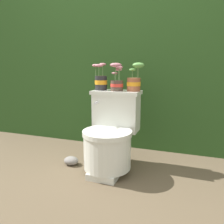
{
  "coord_description": "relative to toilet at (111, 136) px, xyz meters",
  "views": [
    {
      "loc": [
        0.66,
        -1.57,
        0.84
      ],
      "look_at": [
        0.08,
        0.09,
        0.49
      ],
      "focal_mm": 35.0,
      "sensor_mm": 36.0,
      "label": 1
    }
  ],
  "objects": [
    {
      "name": "ground_plane",
      "position": [
        -0.08,
        -0.05,
        -0.29
      ],
      "size": [
        12.0,
        12.0,
        0.0
      ],
      "primitive_type": "plane",
      "color": "brown"
    },
    {
      "name": "garden_stone",
      "position": [
        -0.36,
        -0.04,
        -0.25
      ],
      "size": [
        0.13,
        0.11,
        0.07
      ],
      "color": "gray",
      "rests_on": "ground"
    },
    {
      "name": "potted_plant_middle",
      "position": [
        0.15,
        0.17,
        0.44
      ],
      "size": [
        0.15,
        0.12,
        0.23
      ],
      "color": "#9E5638",
      "rests_on": "toilet"
    },
    {
      "name": "hedge_backdrop",
      "position": [
        -0.08,
        1.04,
        0.59
      ],
      "size": [
        3.47,
        0.97,
        1.76
      ],
      "color": "#284C1E",
      "rests_on": "ground"
    },
    {
      "name": "potted_plant_left",
      "position": [
        -0.15,
        0.16,
        0.44
      ],
      "size": [
        0.12,
        0.11,
        0.23
      ],
      "color": "#262628",
      "rests_on": "toilet"
    },
    {
      "name": "toilet",
      "position": [
        0.0,
        0.0,
        0.0
      ],
      "size": [
        0.41,
        0.53,
        0.65
      ],
      "color": "silver",
      "rests_on": "ground"
    },
    {
      "name": "potted_plant_midleft",
      "position": [
        0.01,
        0.13,
        0.44
      ],
      "size": [
        0.12,
        0.11,
        0.23
      ],
      "color": "#47382D",
      "rests_on": "toilet"
    }
  ]
}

